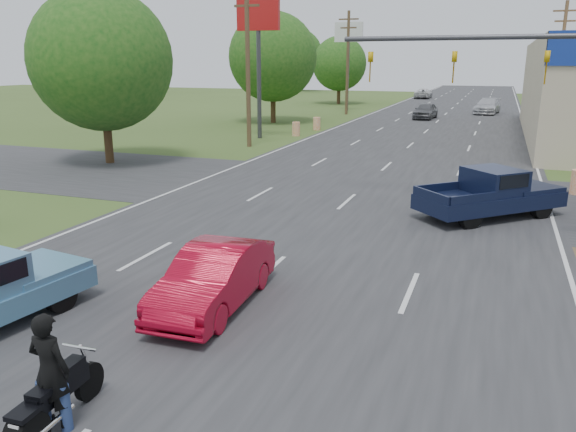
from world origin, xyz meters
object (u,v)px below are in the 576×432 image
at_px(rider, 50,376).
at_px(distant_car_grey, 426,111).
at_px(red_convertible, 214,278).
at_px(distant_car_silver, 487,106).
at_px(navy_pickup, 493,193).
at_px(motorcycle, 52,403).
at_px(distant_car_white, 423,94).

xyz_separation_m(rider, distant_car_grey, (-0.87, 48.88, -0.12)).
xyz_separation_m(red_convertible, distant_car_silver, (4.21, 51.89, 0.11)).
bearing_deg(navy_pickup, distant_car_silver, 137.88).
relative_size(rider, distant_car_silver, 0.33).
distance_m(navy_pickup, distant_car_silver, 41.97).
height_order(motorcycle, rider, rider).
bearing_deg(navy_pickup, rider, -65.32).
height_order(red_convertible, rider, rider).
bearing_deg(distant_car_silver, distant_car_grey, -117.90).
bearing_deg(motorcycle, rider, 90.00).
distance_m(red_convertible, distant_car_grey, 44.30).
bearing_deg(rider, distant_car_silver, -97.22).
relative_size(motorcycle, navy_pickup, 0.39).
bearing_deg(distant_car_white, navy_pickup, 97.77).
distance_m(rider, distant_car_white, 79.85).
relative_size(motorcycle, distant_car_white, 0.40).
distance_m(distant_car_grey, distant_car_silver, 9.25).
bearing_deg(red_convertible, distant_car_grey, 88.60).
height_order(red_convertible, distant_car_white, distant_car_white).
relative_size(motorcycle, distant_car_silver, 0.37).
height_order(red_convertible, distant_car_grey, distant_car_grey).
height_order(distant_car_grey, distant_car_silver, distant_car_silver).
relative_size(rider, distant_car_white, 0.35).
distance_m(navy_pickup, distant_car_white, 66.03).
bearing_deg(motorcycle, distant_car_grey, 88.25).
bearing_deg(navy_pickup, distant_car_grey, 146.93).
bearing_deg(red_convertible, rider, -95.12).
bearing_deg(navy_pickup, red_convertible, -72.92).
bearing_deg(red_convertible, navy_pickup, 58.22).
distance_m(motorcycle, distant_car_silver, 56.70).
xyz_separation_m(motorcycle, distant_car_grey, (-0.87, 48.92, 0.30)).
relative_size(rider, navy_pickup, 0.34).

